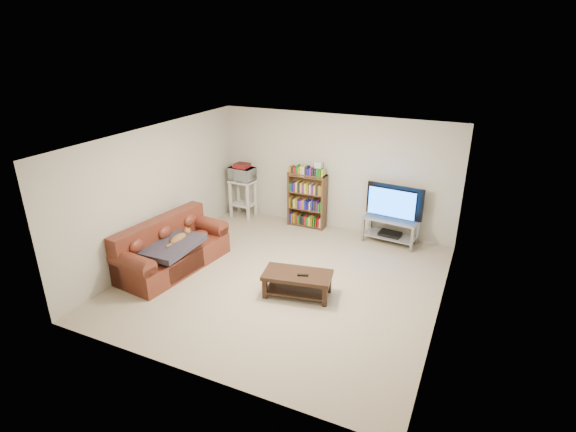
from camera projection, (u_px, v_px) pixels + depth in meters
The scene contains 19 objects.
floor at pixel (284, 280), 7.58m from camera, with size 5.00×5.00×0.00m, color #BCAB8C.
ceiling at pixel (283, 139), 6.67m from camera, with size 5.00×5.00×0.00m, color white.
wall_back at pixel (335, 173), 9.23m from camera, with size 5.00×5.00×0.00m, color beige.
wall_front at pixel (188, 290), 5.02m from camera, with size 5.00×5.00×0.00m, color beige.
wall_left at pixel (158, 192), 8.09m from camera, with size 5.00×5.00×0.00m, color beige.
wall_right at pixel (448, 242), 6.16m from camera, with size 5.00×5.00×0.00m, color beige.
sofa at pixel (171, 251), 7.90m from camera, with size 1.11×2.11×0.87m.
blanket at pixel (171, 246), 7.62m from camera, with size 0.78×1.01×0.10m, color #302D39.
cat at pixel (178, 238), 7.75m from camera, with size 0.22×0.55×0.17m, color brown, non-canonical shape.
coffee_table at pixel (297, 280), 7.04m from camera, with size 1.15×0.72×0.39m.
remote at pixel (303, 275), 6.93m from camera, with size 0.17×0.05×0.02m, color black.
tv_stand at pixel (391, 226), 8.79m from camera, with size 1.08×0.57×0.52m.
television at pixel (393, 203), 8.61m from camera, with size 1.12×0.15×0.64m, color black.
dvd_player at pixel (390, 234), 8.85m from camera, with size 0.42×0.29×0.06m, color black.
bookshelf at pixel (307, 199), 9.47m from camera, with size 0.82×0.26×1.17m.
shelf_clutter at pixel (312, 169), 9.19m from camera, with size 0.60×0.18×0.28m.
microwave_stand at pixel (243, 194), 9.98m from camera, with size 0.56×0.42×0.86m.
microwave at pixel (242, 174), 9.81m from camera, with size 0.53×0.36×0.29m, color silver.
game_boxes at pixel (242, 166), 9.75m from camera, with size 0.31×0.27×0.05m, color maroon.
Camera 1 is at (2.82, -5.97, 3.87)m, focal length 28.00 mm.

